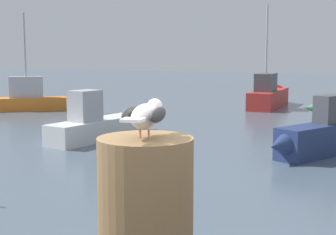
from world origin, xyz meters
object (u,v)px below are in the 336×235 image
Objects in this scene: seagull at (146,115)px; boat_navy at (317,136)px; boat_orange at (41,100)px; boat_white at (105,124)px; boat_red at (270,95)px.

seagull reaches higher than boat_navy.
boat_orange is 1.38× the size of boat_navy.
boat_orange is (-12.22, 16.38, -1.83)m from seagull.
seagull reaches higher than boat_white.
boat_white is 0.87× the size of boat_red.
boat_navy is at bearing -25.44° from boat_orange.
boat_orange is at bearing 138.63° from boat_white.
boat_red is 1.15× the size of boat_orange.
boat_white is 8.03m from boat_orange.
boat_navy is (-0.15, 10.64, -1.77)m from seagull.
boat_red is at bearing 105.63° from boat_navy.
boat_red reaches higher than seagull.
boat_orange reaches higher than boat_white.
boat_white is 1.38× the size of boat_navy.
boat_red is at bearing 73.45° from boat_white.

